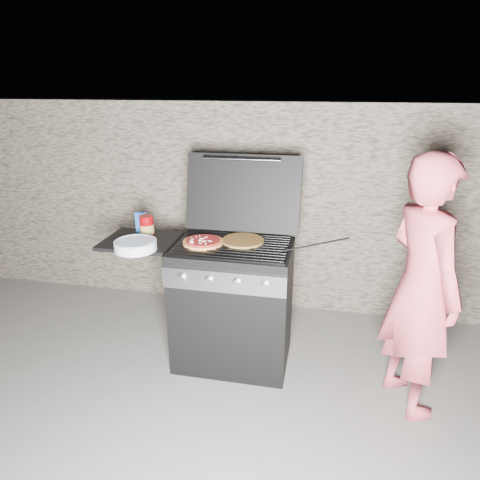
% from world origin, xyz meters
% --- Properties ---
extents(ground, '(50.00, 50.00, 0.00)m').
position_xyz_m(ground, '(0.00, 0.00, 0.00)').
color(ground, slate).
extents(stone_wall, '(8.00, 0.35, 1.80)m').
position_xyz_m(stone_wall, '(0.00, 1.05, 0.90)').
color(stone_wall, '#7E6F5E').
rests_on(stone_wall, ground).
extents(gas_grill, '(1.34, 0.79, 0.91)m').
position_xyz_m(gas_grill, '(-0.25, 0.00, 0.46)').
color(gas_grill, black).
rests_on(gas_grill, ground).
extents(pizza_topped, '(0.34, 0.34, 0.03)m').
position_xyz_m(pizza_topped, '(-0.21, -0.02, 0.93)').
color(pizza_topped, tan).
rests_on(pizza_topped, gas_grill).
extents(pizza_plain, '(0.35, 0.35, 0.02)m').
position_xyz_m(pizza_plain, '(0.05, 0.08, 0.92)').
color(pizza_plain, '#B8873C').
rests_on(pizza_plain, gas_grill).
extents(sauce_jar, '(0.10, 0.10, 0.15)m').
position_xyz_m(sauce_jar, '(-0.65, 0.08, 0.98)').
color(sauce_jar, '#740507').
rests_on(sauce_jar, gas_grill).
extents(blue_carton, '(0.08, 0.06, 0.15)m').
position_xyz_m(blue_carton, '(-0.72, 0.13, 0.98)').
color(blue_carton, '#2552B2').
rests_on(blue_carton, gas_grill).
extents(plate_stack, '(0.36, 0.36, 0.06)m').
position_xyz_m(plate_stack, '(-0.61, -0.20, 0.93)').
color(plate_stack, silver).
rests_on(plate_stack, gas_grill).
extents(person, '(0.60, 0.70, 1.61)m').
position_xyz_m(person, '(1.18, -0.20, 0.81)').
color(person, '#CB4854').
rests_on(person, ground).
extents(tongs, '(0.43, 0.14, 0.09)m').
position_xyz_m(tongs, '(0.55, 0.00, 0.96)').
color(tongs, black).
rests_on(tongs, gas_grill).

